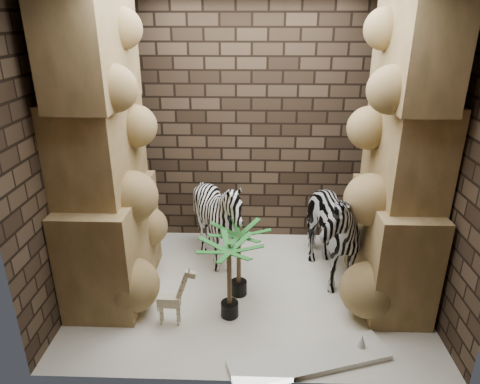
{
  "coord_description": "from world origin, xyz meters",
  "views": [
    {
      "loc": [
        0.04,
        -3.86,
        2.71
      ],
      "look_at": [
        -0.1,
        0.15,
        1.06
      ],
      "focal_mm": 32.31,
      "sensor_mm": 36.0,
      "label": 1
    }
  ],
  "objects_px": {
    "zebra_right": "(323,220)",
    "giraffe_toy": "(169,295)",
    "palm_front": "(239,261)",
    "palm_back": "(229,280)",
    "surfboard": "(310,360)",
    "zebra_left": "(218,225)"
  },
  "relations": [
    {
      "from": "palm_front",
      "to": "palm_back",
      "type": "height_order",
      "value": "palm_back"
    },
    {
      "from": "giraffe_toy",
      "to": "surfboard",
      "type": "relative_size",
      "value": 0.46
    },
    {
      "from": "zebra_right",
      "to": "palm_back",
      "type": "xyz_separation_m",
      "value": [
        -0.96,
        -0.71,
        -0.3
      ]
    },
    {
      "from": "surfboard",
      "to": "palm_back",
      "type": "bearing_deg",
      "value": 122.78
    },
    {
      "from": "giraffe_toy",
      "to": "palm_back",
      "type": "distance_m",
      "value": 0.58
    },
    {
      "from": "zebra_left",
      "to": "giraffe_toy",
      "type": "relative_size",
      "value": 1.85
    },
    {
      "from": "giraffe_toy",
      "to": "surfboard",
      "type": "bearing_deg",
      "value": -17.82
    },
    {
      "from": "surfboard",
      "to": "giraffe_toy",
      "type": "bearing_deg",
      "value": 142.54
    },
    {
      "from": "palm_front",
      "to": "surfboard",
      "type": "height_order",
      "value": "palm_front"
    },
    {
      "from": "zebra_right",
      "to": "surfboard",
      "type": "relative_size",
      "value": 1.02
    },
    {
      "from": "palm_back",
      "to": "giraffe_toy",
      "type": "bearing_deg",
      "value": -166.97
    },
    {
      "from": "surfboard",
      "to": "zebra_left",
      "type": "bearing_deg",
      "value": 102.98
    },
    {
      "from": "zebra_right",
      "to": "zebra_left",
      "type": "relative_size",
      "value": 1.2
    },
    {
      "from": "palm_front",
      "to": "zebra_right",
      "type": "bearing_deg",
      "value": 21.89
    },
    {
      "from": "palm_back",
      "to": "surfboard",
      "type": "height_order",
      "value": "palm_back"
    },
    {
      "from": "giraffe_toy",
      "to": "surfboard",
      "type": "height_order",
      "value": "giraffe_toy"
    },
    {
      "from": "giraffe_toy",
      "to": "zebra_right",
      "type": "bearing_deg",
      "value": 31.19
    },
    {
      "from": "zebra_left",
      "to": "surfboard",
      "type": "bearing_deg",
      "value": -41.59
    },
    {
      "from": "zebra_right",
      "to": "palm_back",
      "type": "bearing_deg",
      "value": -158.01
    },
    {
      "from": "palm_back",
      "to": "zebra_right",
      "type": "bearing_deg",
      "value": 36.64
    },
    {
      "from": "zebra_right",
      "to": "giraffe_toy",
      "type": "xyz_separation_m",
      "value": [
        -1.51,
        -0.84,
        -0.39
      ]
    },
    {
      "from": "zebra_right",
      "to": "giraffe_toy",
      "type": "distance_m",
      "value": 1.77
    }
  ]
}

